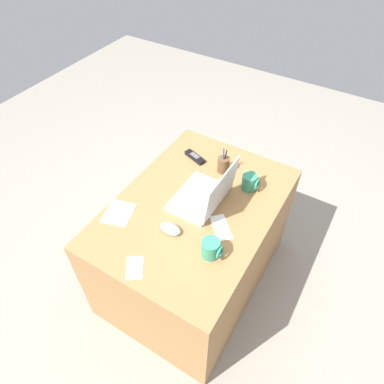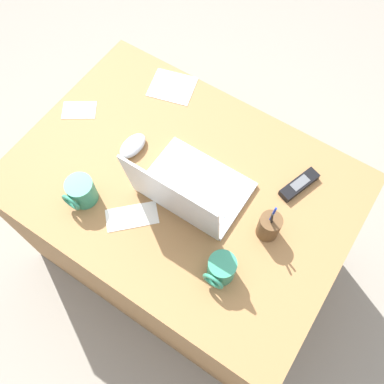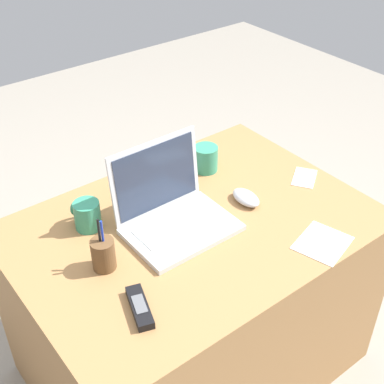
% 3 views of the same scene
% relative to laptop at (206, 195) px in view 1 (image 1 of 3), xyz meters
% --- Properties ---
extents(ground_plane, '(6.00, 6.00, 0.00)m').
position_rel_laptop_xyz_m(ground_plane, '(0.05, -0.04, -0.77)').
color(ground_plane, gray).
extents(desk, '(1.15, 0.82, 0.71)m').
position_rel_laptop_xyz_m(desk, '(0.05, -0.04, -0.41)').
color(desk, '#9E7042').
rests_on(desk, ground).
extents(laptop, '(0.34, 0.27, 0.26)m').
position_rel_laptop_xyz_m(laptop, '(0.00, 0.00, 0.00)').
color(laptop, silver).
rests_on(laptop, desk).
extents(computer_mouse, '(0.07, 0.12, 0.04)m').
position_rel_laptop_xyz_m(computer_mouse, '(0.27, -0.05, -0.04)').
color(computer_mouse, silver).
rests_on(computer_mouse, desk).
extents(coffee_mug_white, '(0.08, 0.10, 0.10)m').
position_rel_laptop_xyz_m(coffee_mug_white, '(-0.22, 0.16, -0.01)').
color(coffee_mug_white, '#338C6B').
rests_on(coffee_mug_white, desk).
extents(coffee_mug_tall, '(0.09, 0.10, 0.10)m').
position_rel_laptop_xyz_m(coffee_mug_tall, '(0.29, 0.19, -0.01)').
color(coffee_mug_tall, '#338C6B').
rests_on(coffee_mug_tall, desk).
extents(cordless_phone, '(0.09, 0.16, 0.03)m').
position_rel_laptop_xyz_m(cordless_phone, '(-0.28, -0.24, -0.04)').
color(cordless_phone, black).
rests_on(cordless_phone, desk).
extents(pen_holder, '(0.07, 0.07, 0.17)m').
position_rel_laptop_xyz_m(pen_holder, '(-0.27, -0.03, -0.00)').
color(pen_holder, brown).
rests_on(pen_holder, desk).
extents(paper_note_near_laptop, '(0.18, 0.18, 0.00)m').
position_rel_laptop_xyz_m(paper_note_near_laptop, '(0.12, 0.16, -0.05)').
color(paper_note_near_laptop, white).
rests_on(paper_note_near_laptop, desk).
extents(paper_note_left, '(0.15, 0.13, 0.00)m').
position_rel_laptop_xyz_m(paper_note_left, '(0.54, -0.08, -0.05)').
color(paper_note_left, white).
rests_on(paper_note_left, desk).
extents(paper_note_right, '(0.20, 0.18, 0.00)m').
position_rel_laptop_xyz_m(paper_note_right, '(0.31, -0.36, -0.05)').
color(paper_note_right, white).
rests_on(paper_note_right, desk).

